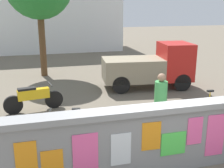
# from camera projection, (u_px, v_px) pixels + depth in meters

# --- Properties ---
(ground) EXTENTS (60.00, 60.00, 0.00)m
(ground) POSITION_uv_depth(u_px,v_px,m) (90.00, 78.00, 13.34)
(ground) COLOR #6B6051
(poster_wall) EXTENTS (6.62, 0.42, 1.44)m
(poster_wall) POSITION_uv_depth(u_px,v_px,m) (163.00, 137.00, 5.70)
(poster_wall) COLOR gray
(poster_wall) RESTS_ON ground
(auto_rickshaw_truck) EXTENTS (3.75, 1.90, 1.85)m
(auto_rickshaw_truck) POSITION_uv_depth(u_px,v_px,m) (152.00, 66.00, 11.56)
(auto_rickshaw_truck) COLOR black
(auto_rickshaw_truck) RESTS_ON ground
(motorcycle) EXTENTS (1.89, 0.59, 0.87)m
(motorcycle) POSITION_uv_depth(u_px,v_px,m) (32.00, 98.00, 9.04)
(motorcycle) COLOR black
(motorcycle) RESTS_ON ground
(bicycle_near) EXTENTS (1.71, 0.44, 0.95)m
(bicycle_near) POSITION_uv_depth(u_px,v_px,m) (213.00, 109.00, 8.34)
(bicycle_near) COLOR black
(bicycle_near) RESTS_ON ground
(bicycle_far) EXTENTS (1.69, 0.50, 0.95)m
(bicycle_far) POSITION_uv_depth(u_px,v_px,m) (71.00, 131.00, 6.87)
(bicycle_far) COLOR black
(bicycle_far) RESTS_ON ground
(person_walking) EXTENTS (0.44, 0.44, 1.62)m
(person_walking) POSITION_uv_depth(u_px,v_px,m) (161.00, 96.00, 7.48)
(person_walking) COLOR #338CBF
(person_walking) RESTS_ON ground
(building_background) EXTENTS (10.58, 6.61, 6.43)m
(building_background) POSITION_uv_depth(u_px,v_px,m) (49.00, 7.00, 21.88)
(building_background) COLOR white
(building_background) RESTS_ON ground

